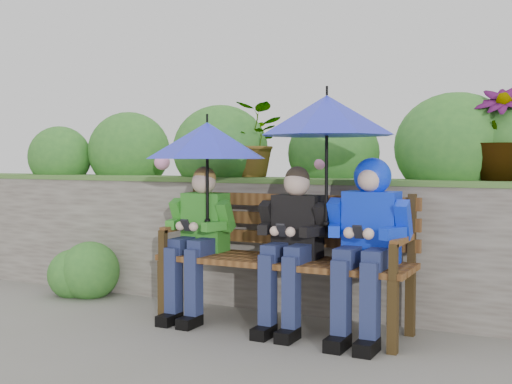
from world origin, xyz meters
The scene contains 8 objects.
ground centered at (0.00, 0.00, 0.00)m, with size 60.00×60.00×0.00m, color slate.
garden_backdrop centered at (0.01, 1.62, 0.59)m, with size 8.00×2.87×1.72m.
park_bench centered at (0.19, 0.21, 0.54)m, with size 1.80×0.53×0.95m.
boy_left centered at (-0.49, 0.13, 0.64)m, with size 0.48×0.56×1.12m.
boy_middle centered at (0.26, 0.13, 0.64)m, with size 0.49×0.57×1.13m.
boy_right centered at (0.79, 0.13, 0.71)m, with size 0.53×0.64×1.19m.
umbrella_left centered at (-0.40, 0.11, 1.31)m, with size 0.89×0.89×0.80m.
umbrella_right centered at (0.52, 0.10, 1.47)m, with size 0.90×0.90×0.93m.
Camera 1 is at (2.01, -3.89, 1.18)m, focal length 45.00 mm.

